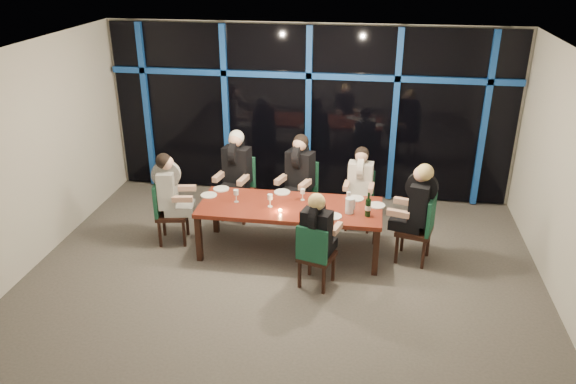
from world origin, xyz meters
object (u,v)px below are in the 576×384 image
chair_far_left (239,184)px  chair_end_right (421,226)px  diner_end_left (170,185)px  water_pitcher (350,206)px  diner_far_mid (299,167)px  dining_table (290,210)px  diner_end_right (418,199)px  chair_far_right (360,196)px  chair_far_mid (301,188)px  diner_far_left (236,163)px  chair_end_left (166,209)px  diner_near_mid (318,226)px  diner_far_right (360,177)px  wine_bottle (368,207)px  chair_near_mid (315,253)px

chair_far_left → chair_end_right: bearing=-9.2°
diner_end_left → water_pitcher: size_ratio=4.26×
chair_end_right → water_pitcher: chair_end_right is taller
diner_far_mid → dining_table: bearing=-70.9°
diner_end_left → diner_end_right: 3.57m
chair_far_right → diner_end_right: (0.81, -0.97, 0.45)m
chair_far_mid → diner_far_left: diner_far_left is taller
chair_end_left → water_pitcher: water_pitcher is taller
chair_end_left → diner_far_left: (0.86, 0.93, 0.43)m
dining_table → diner_far_left: (-1.02, 0.96, 0.29)m
diner_far_left → diner_end_right: bearing=-7.7°
chair_end_right → diner_near_mid: 1.63m
chair_end_right → diner_far_right: size_ratio=1.13×
chair_end_right → wine_bottle: bearing=-61.7°
wine_bottle → chair_far_mid: bearing=131.6°
chair_far_left → diner_near_mid: (1.48, -1.85, 0.31)m
diner_near_mid → diner_far_left: bearing=-33.4°
chair_near_mid → wine_bottle: size_ratio=2.64×
dining_table → chair_near_mid: size_ratio=2.83×
chair_far_right → diner_far_mid: (-0.97, -0.05, 0.45)m
chair_near_mid → diner_end_left: diner_end_left is taller
dining_table → chair_near_mid: chair_near_mid is taller
diner_end_left → diner_end_right: (3.57, -0.01, 0.04)m
dining_table → water_pitcher: bearing=-7.1°
diner_end_right → diner_near_mid: 1.55m
chair_end_left → diner_far_mid: 2.13m
chair_end_left → chair_far_left: bearing=-51.4°
chair_far_mid → diner_end_right: bearing=-11.0°
chair_end_left → diner_far_left: size_ratio=0.97×
chair_end_right → wine_bottle: (-0.75, -0.19, 0.32)m
diner_far_right → chair_end_right: bearing=-41.3°
dining_table → diner_far_mid: diner_far_mid is taller
diner_end_left → wine_bottle: 2.90m
diner_far_right → wine_bottle: 1.11m
dining_table → chair_near_mid: (0.45, -0.88, -0.17)m
diner_far_right → diner_end_left: 2.89m
chair_end_right → diner_far_left: diner_far_left is taller
diner_end_right → dining_table: bearing=-74.4°
diner_far_right → water_pitcher: 1.04m
diner_far_left → dining_table: bearing=-32.9°
chair_end_left → chair_end_right: 3.73m
chair_end_left → wine_bottle: (2.98, -0.21, 0.34)m
chair_far_right → chair_end_left: 3.00m
diner_far_right → chair_near_mid: bearing=-101.2°
diner_far_mid → diner_near_mid: diner_far_mid is taller
diner_near_mid → dining_table: bearing=-43.0°
chair_near_mid → water_pitcher: 0.94m
diner_far_left → diner_end_right: size_ratio=1.01×
diner_far_mid → chair_near_mid: bearing=-57.2°
diner_far_mid → chair_far_left: bearing=-166.1°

